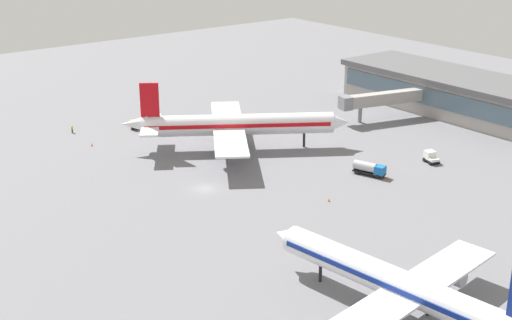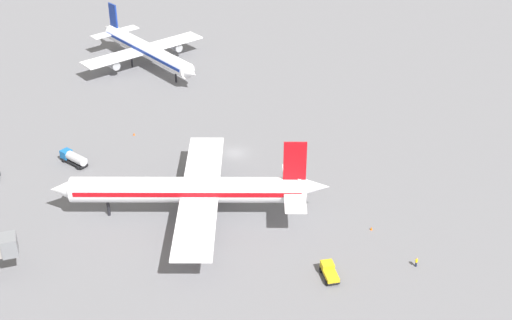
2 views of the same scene
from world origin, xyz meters
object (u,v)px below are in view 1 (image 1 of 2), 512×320
at_px(ground_crew_worker, 72,129).
at_px(safety_cone_far_side, 329,200).
at_px(safety_cone_near_gate, 92,145).
at_px(airplane_taxiing, 235,125).
at_px(airplane_distant, 401,285).
at_px(pushback_tractor, 135,124).
at_px(baggage_tug, 431,157).
at_px(fuel_truck, 369,168).
at_px(safety_cone_mid_apron, 388,178).

distance_m(ground_crew_worker, safety_cone_far_side, 67.17).
bearing_deg(safety_cone_near_gate, airplane_taxiing, -131.03).
height_order(airplane_distant, pushback_tractor, airplane_distant).
relative_size(pushback_tractor, baggage_tug, 1.32).
relative_size(fuel_truck, safety_cone_mid_apron, 10.96).
xyz_separation_m(airplane_taxiing, airplane_distant, (-65.15, 22.23, -0.66)).
bearing_deg(safety_cone_mid_apron, safety_cone_far_side, 92.72).
xyz_separation_m(safety_cone_near_gate, safety_cone_mid_apron, (-52.40, -35.61, 0.00)).
bearing_deg(airplane_taxiing, pushback_tractor, 143.74).
bearing_deg(airplane_taxiing, fuel_truck, -35.28).
bearing_deg(baggage_tug, safety_cone_mid_apron, 113.44).
bearing_deg(airplane_distant, ground_crew_worker, -7.02).
bearing_deg(pushback_tractor, ground_crew_worker, -91.59).
xyz_separation_m(airplane_taxiing, baggage_tug, (-30.85, -26.04, -4.16)).
relative_size(airplane_distant, safety_cone_far_side, 70.21).
height_order(ground_crew_worker, safety_cone_far_side, ground_crew_worker).
relative_size(airplane_taxiing, safety_cone_near_gate, 70.41).
xyz_separation_m(fuel_truck, safety_cone_far_side, (-4.61, 14.84, -1.09)).
distance_m(airplane_taxiing, safety_cone_near_gate, 31.39).
xyz_separation_m(fuel_truck, ground_crew_worker, (59.80, 33.91, -0.54)).
height_order(fuel_truck, safety_cone_near_gate, fuel_truck).
bearing_deg(safety_cone_far_side, safety_cone_near_gate, 20.28).
xyz_separation_m(fuel_truck, safety_cone_mid_apron, (-3.85, -1.14, -1.09)).
xyz_separation_m(safety_cone_near_gate, safety_cone_far_side, (-53.15, -19.64, 0.00)).
distance_m(airplane_distant, safety_cone_far_side, 37.51).
xyz_separation_m(pushback_tractor, safety_cone_far_side, (-58.89, -6.01, -0.67)).
xyz_separation_m(airplane_taxiing, ground_crew_worker, (31.60, 22.81, -4.47)).
bearing_deg(airplane_taxiing, safety_cone_near_gate, 172.21).
distance_m(baggage_tug, ground_crew_worker, 79.29).
height_order(fuel_truck, safety_cone_far_side, fuel_truck).
relative_size(safety_cone_near_gate, safety_cone_mid_apron, 1.00).
bearing_deg(ground_crew_worker, pushback_tractor, 48.10).
distance_m(baggage_tug, fuel_truck, 15.18).
relative_size(baggage_tug, safety_cone_near_gate, 6.06).
bearing_deg(fuel_truck, safety_cone_near_gate, -162.74).
relative_size(safety_cone_near_gate, safety_cone_far_side, 1.00).
height_order(airplane_taxiing, safety_cone_mid_apron, airplane_taxiing).
bearing_deg(fuel_truck, baggage_tug, 61.81).
bearing_deg(safety_cone_mid_apron, safety_cone_near_gate, 34.20).
distance_m(airplane_distant, safety_cone_mid_apron, 47.99).
xyz_separation_m(baggage_tug, ground_crew_worker, (62.45, 48.86, -0.31)).
bearing_deg(safety_cone_far_side, safety_cone_mid_apron, -87.28).
relative_size(airplane_distant, baggage_tug, 11.58).
height_order(airplane_taxiing, pushback_tractor, airplane_taxiing).
bearing_deg(pushback_tractor, safety_cone_near_gate, -45.87).
xyz_separation_m(airplane_distant, baggage_tug, (34.30, -48.28, -3.51)).
bearing_deg(ground_crew_worker, baggage_tug, 19.04).
bearing_deg(pushback_tractor, safety_cone_far_side, 27.14).
bearing_deg(safety_cone_near_gate, fuel_truck, -144.62).
relative_size(ground_crew_worker, safety_cone_near_gate, 2.78).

